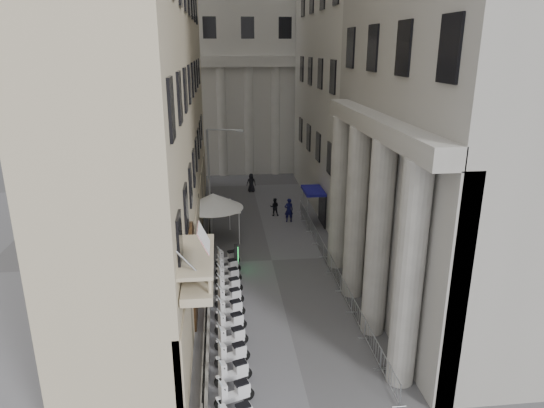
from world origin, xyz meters
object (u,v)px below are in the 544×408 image
at_px(street_lamp, 213,175).
at_px(pedestrian_a, 289,210).
at_px(security_tent, 218,202).
at_px(pedestrian_b, 275,207).
at_px(info_kiosk, 236,258).

xyz_separation_m(street_lamp, pedestrian_a, (6.13, 3.15, -4.05)).
distance_m(security_tent, street_lamp, 2.07).
relative_size(security_tent, pedestrian_a, 2.22).
height_order(pedestrian_a, pedestrian_b, pedestrian_a).
xyz_separation_m(info_kiosk, pedestrian_a, (4.76, 8.95, 0.15)).
bearing_deg(street_lamp, info_kiosk, -63.66).
bearing_deg(pedestrian_a, pedestrian_b, -63.37).
xyz_separation_m(pedestrian_a, pedestrian_b, (-1.02, 1.64, -0.22)).
xyz_separation_m(info_kiosk, pedestrian_b, (3.73, 10.59, -0.07)).
bearing_deg(pedestrian_b, street_lamp, 50.35).
relative_size(info_kiosk, pedestrian_a, 0.85).
height_order(info_kiosk, pedestrian_b, info_kiosk).
relative_size(pedestrian_a, pedestrian_b, 1.28).
bearing_deg(info_kiosk, pedestrian_b, 73.00).
relative_size(info_kiosk, pedestrian_b, 1.08).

